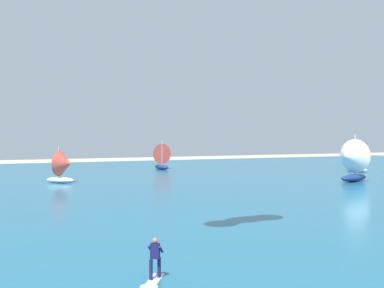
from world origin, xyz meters
TOP-DOWN VIEW (x-y plane):
  - ocean at (0.00, 50.91)m, footprint 160.00×90.00m
  - kitesurfer at (-3.48, 19.55)m, footprint 1.50×1.96m
  - sailboat_mid_left at (28.96, 46.25)m, footprint 5.02×4.44m
  - sailboat_trailing at (13.97, 73.16)m, footprint 3.49×4.03m
  - sailboat_far_right at (39.33, 57.81)m, footprint 3.61×4.27m
  - sailboat_outermost at (-2.64, 57.52)m, footprint 3.78×3.60m

SIDE VIEW (x-z plane):
  - ocean at x=0.00m, z-range 0.00..0.10m
  - kitesurfer at x=-3.48m, z-range -0.13..1.54m
  - sailboat_outermost at x=-2.64m, z-range -0.08..4.13m
  - sailboat_trailing at x=13.97m, z-range -0.09..4.48m
  - sailboat_far_right at x=39.33m, z-range -0.11..4.91m
  - sailboat_mid_left at x=28.96m, z-range -0.14..5.50m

